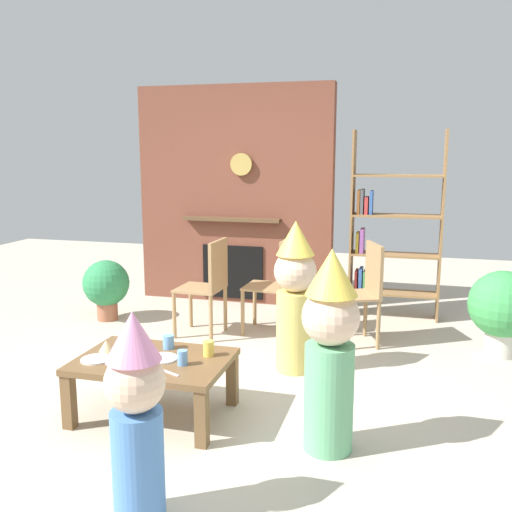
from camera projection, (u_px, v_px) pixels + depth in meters
The scene contains 19 objects.
ground_plane at pixel (220, 400), 3.91m from camera, with size 12.00×12.00×0.00m, color #BCB29E.
brick_fireplace_feature at pixel (235, 196), 6.34m from camera, with size 2.20×0.28×2.40m.
bookshelf at pixel (388, 231), 5.77m from camera, with size 0.90×0.28×1.90m.
coffee_table at pixel (153, 367), 3.63m from camera, with size 0.96×0.67×0.39m.
paper_cup_near_left at pixel (168, 342), 3.79m from camera, with size 0.07×0.07×0.09m, color #669EE0.
paper_cup_near_right at pixel (182, 358), 3.50m from camera, with size 0.06×0.06×0.09m, color #669EE0.
paper_cup_center at pixel (209, 348), 3.66m from camera, with size 0.07×0.07×0.10m, color #F2CC4C.
paper_plate_front at pixel (162, 358), 3.60m from camera, with size 0.20×0.20×0.01m, color white.
paper_plate_rear at pixel (96, 359), 3.59m from camera, with size 0.19×0.19×0.01m, color white.
birthday_cake_slice at pixel (106, 346), 3.74m from camera, with size 0.10×0.10×0.08m, color #EAC68C.
table_fork at pixel (170, 373), 3.38m from camera, with size 0.15×0.02×0.01m, color silver.
child_with_cone_hat at pixel (136, 413), 2.56m from camera, with size 0.28×0.28×1.00m.
child_in_pink at pixel (330, 346), 3.17m from camera, with size 0.32×0.32×1.17m.
child_by_the_chairs at pixel (295, 293), 4.35m from camera, with size 0.33×0.33×1.18m.
dining_chair_left at pixel (209, 282), 5.21m from camera, with size 0.42×0.42×0.90m.
dining_chair_middle at pixel (277, 280), 5.28m from camera, with size 0.42×0.42×0.90m.
dining_chair_right at pixel (363, 287), 5.00m from camera, with size 0.52×0.52×0.90m.
potted_plant_tall at pixel (503, 307), 4.69m from camera, with size 0.56×0.56×0.72m.
potted_plant_short at pixel (106, 285), 5.73m from camera, with size 0.46×0.46×0.61m.
Camera 1 is at (1.20, -3.47, 1.69)m, focal length 39.88 mm.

